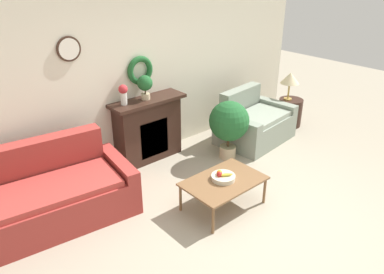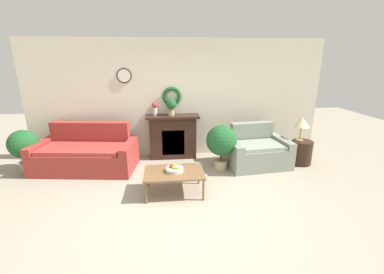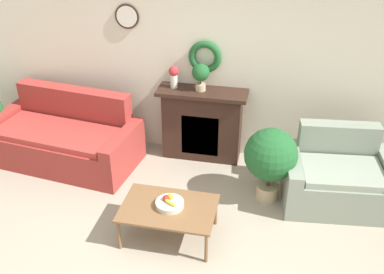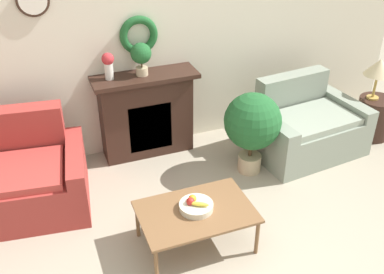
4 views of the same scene
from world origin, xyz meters
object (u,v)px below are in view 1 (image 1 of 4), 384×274
(loveseat_right, at_px, (254,123))
(potted_plant_floor_by_loveseat, at_px, (229,123))
(vase_on_mantel_left, at_px, (123,93))
(potted_plant_on_mantel, at_px, (145,85))
(fruit_bowl, at_px, (223,177))
(fireplace, at_px, (148,129))
(couch_left, at_px, (47,197))
(coffee_table, at_px, (224,182))
(side_table_by_loveseat, at_px, (290,112))
(table_lamp, at_px, (290,79))

(loveseat_right, bearing_deg, potted_plant_floor_by_loveseat, -174.46)
(loveseat_right, relative_size, vase_on_mantel_left, 4.63)
(potted_plant_on_mantel, relative_size, potted_plant_floor_by_loveseat, 0.38)
(potted_plant_on_mantel, bearing_deg, fruit_bowl, -90.24)
(fireplace, distance_m, vase_on_mantel_left, 0.78)
(fireplace, distance_m, couch_left, 1.92)
(couch_left, bearing_deg, coffee_table, -26.91)
(potted_plant_on_mantel, height_order, potted_plant_floor_by_loveseat, potted_plant_on_mantel)
(loveseat_right, height_order, potted_plant_on_mantel, potted_plant_on_mantel)
(couch_left, bearing_deg, fruit_bowl, -26.32)
(side_table_by_loveseat, bearing_deg, couch_left, 177.52)
(coffee_table, height_order, potted_plant_floor_by_loveseat, potted_plant_floor_by_loveseat)
(table_lamp, relative_size, vase_on_mantel_left, 1.74)
(vase_on_mantel_left, distance_m, potted_plant_on_mantel, 0.37)
(loveseat_right, relative_size, side_table_by_loveseat, 2.63)
(fireplace, bearing_deg, coffee_table, -91.28)
(potted_plant_on_mantel, xyz_separation_m, potted_plant_floor_by_loveseat, (1.00, -0.80, -0.64))
(potted_plant_on_mantel, bearing_deg, loveseat_right, -19.01)
(fruit_bowl, relative_size, vase_on_mantel_left, 1.02)
(coffee_table, relative_size, vase_on_mantel_left, 3.40)
(potted_plant_floor_by_loveseat, bearing_deg, fruit_bowl, -139.11)
(fireplace, distance_m, side_table_by_loveseat, 2.92)
(coffee_table, height_order, fruit_bowl, fruit_bowl)
(fireplace, distance_m, coffee_table, 1.72)
(loveseat_right, relative_size, potted_plant_on_mantel, 3.75)
(vase_on_mantel_left, distance_m, potted_plant_floor_by_loveseat, 1.69)
(vase_on_mantel_left, bearing_deg, table_lamp, -11.44)
(fireplace, bearing_deg, table_lamp, -12.88)
(table_lamp, bearing_deg, coffee_table, -159.03)
(side_table_by_loveseat, height_order, potted_plant_floor_by_loveseat, potted_plant_floor_by_loveseat)
(coffee_table, bearing_deg, potted_plant_on_mantel, 89.54)
(vase_on_mantel_left, bearing_deg, potted_plant_on_mantel, -3.14)
(couch_left, xyz_separation_m, vase_on_mantel_left, (1.46, 0.48, 0.87))
(side_table_by_loveseat, relative_size, potted_plant_on_mantel, 1.43)
(potted_plant_on_mantel, bearing_deg, vase_on_mantel_left, 176.86)
(loveseat_right, distance_m, potted_plant_on_mantel, 2.15)
(side_table_by_loveseat, relative_size, potted_plant_floor_by_loveseat, 0.55)
(fireplace, bearing_deg, fruit_bowl, -91.07)
(couch_left, xyz_separation_m, loveseat_right, (3.65, -0.17, -0.01))
(coffee_table, height_order, side_table_by_loveseat, side_table_by_loveseat)
(table_lamp, bearing_deg, fruit_bowl, -159.40)
(couch_left, distance_m, coffee_table, 2.19)
(side_table_by_loveseat, bearing_deg, loveseat_right, 178.06)
(side_table_by_loveseat, relative_size, vase_on_mantel_left, 1.76)
(potted_plant_on_mantel, distance_m, potted_plant_floor_by_loveseat, 1.43)
(fireplace, xyz_separation_m, side_table_by_loveseat, (2.82, -0.68, -0.25))
(fruit_bowl, xyz_separation_m, table_lamp, (2.80, 1.05, 0.50))
(vase_on_mantel_left, bearing_deg, side_table_by_loveseat, -12.01)
(coffee_table, bearing_deg, vase_on_mantel_left, 101.56)
(coffee_table, xyz_separation_m, potted_plant_floor_by_loveseat, (1.01, 0.89, 0.25))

